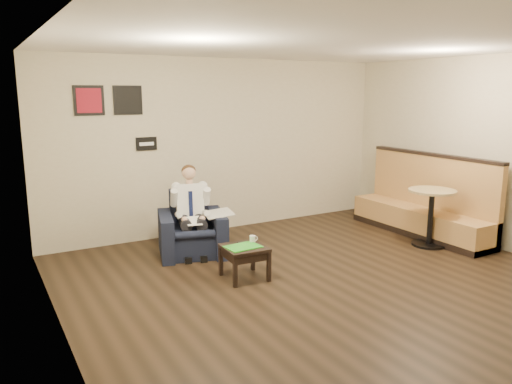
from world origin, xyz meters
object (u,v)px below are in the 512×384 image
coffee_mug (253,239)px  cafe_table (431,218)px  green_folder (243,247)px  banquette (421,195)px  side_table (244,262)px  seated_man (193,215)px  smartphone (243,242)px  armchair (192,224)px

coffee_mug → cafe_table: size_ratio=0.10×
green_folder → banquette: bearing=5.5°
cafe_table → green_folder: bearing=176.7°
side_table → cafe_table: 3.07m
seated_man → side_table: bearing=-62.8°
seated_man → smartphone: seated_man is taller
seated_man → smartphone: (0.27, -0.96, -0.18)m
coffee_mug → cafe_table: bearing=-5.8°
side_table → cafe_table: (3.05, -0.20, 0.22)m
side_table → armchair: bearing=98.7°
green_folder → coffee_mug: (0.20, 0.11, 0.04)m
side_table → green_folder: 0.21m
smartphone → cafe_table: bearing=7.4°
side_table → coffee_mug: (0.17, 0.10, 0.25)m
seated_man → cafe_table: seated_man is taller
armchair → seated_man: seated_man is taller
coffee_mug → cafe_table: cafe_table is taller
coffee_mug → smartphone: bearing=159.1°
armchair → side_table: bearing=-65.3°
smartphone → armchair: bearing=116.5°
green_folder → banquette: banquette is taller
banquette → coffee_mug: bearing=-176.2°
seated_man → coffee_mug: bearing=-52.8°
cafe_table → coffee_mug: bearing=174.2°
banquette → cafe_table: size_ratio=2.93×
side_table → banquette: size_ratio=0.20×
side_table → green_folder: size_ratio=1.22×
green_folder → seated_man: bearing=99.6°
seated_man → smartphone: 1.01m
armchair → banquette: 3.71m
seated_man → side_table: size_ratio=2.38×
smartphone → cafe_table: size_ratio=0.15×
armchair → cafe_table: armchair is taller
cafe_table → armchair: bearing=156.5°
smartphone → banquette: bearing=16.7°
seated_man → smartphone: size_ratio=9.36×
armchair → green_folder: size_ratio=2.20×
green_folder → banquette: size_ratio=0.16×
armchair → green_folder: bearing=-66.7°
smartphone → banquette: 3.36m
armchair → banquette: banquette is taller
smartphone → coffee_mug: bearing=-7.1°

